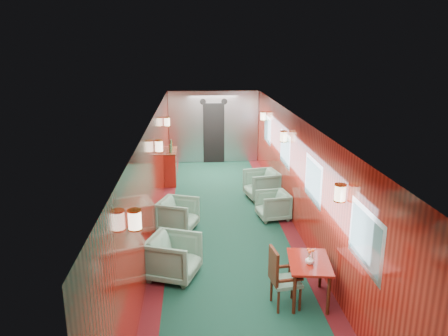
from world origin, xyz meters
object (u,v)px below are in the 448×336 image
dining_table (309,267)px  armchair_right_far (262,185)px  armchair_right_near (273,205)px  credenza (171,166)px  side_chair (280,276)px  armchair_left_far (178,215)px  armchair_left_near (174,257)px

dining_table → armchair_right_far: 4.71m
armchair_right_far → armchair_right_near: bearing=-9.7°
credenza → side_chair: bearing=-73.2°
dining_table → armchair_left_far: armchair_left_far is taller
armchair_left_far → armchair_right_near: (2.13, 0.49, -0.03)m
credenza → armchair_right_near: 3.80m
armchair_left_far → side_chair: bearing=-131.4°
dining_table → armchair_right_far: size_ratio=1.18×
dining_table → armchair_left_far: (-2.08, 2.83, -0.21)m
armchair_right_near → credenza: bearing=-148.9°
armchair_left_near → armchair_left_far: bearing=19.2°
armchair_left_far → armchair_right_far: 2.80m
credenza → armchair_left_far: credenza is taller
dining_table → armchair_right_far: (0.00, 4.71, -0.19)m
credenza → armchair_right_far: (2.39, -1.52, -0.12)m
credenza → armchair_right_far: bearing=-32.5°
armchair_right_near → dining_table: bearing=-9.6°
side_chair → armchair_right_far: size_ratio=1.18×
side_chair → armchair_right_near: size_ratio=1.39×
dining_table → armchair_left_near: size_ratio=1.18×
armchair_left_far → armchair_right_far: armchair_right_far is taller
side_chair → credenza: credenza is taller
side_chair → armchair_right_near: 3.51m
dining_table → armchair_right_near: size_ratio=1.39×
armchair_right_far → dining_table: bearing=-11.6°
dining_table → armchair_left_near: bearing=165.4°
side_chair → armchair_left_near: bearing=140.7°
credenza → armchair_right_near: bearing=-50.1°
credenza → armchair_left_near: bearing=-86.9°
armchair_right_near → armchair_right_far: 1.39m
credenza → dining_table: bearing=-69.0°
side_chair → armchair_left_far: size_ratio=1.26×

